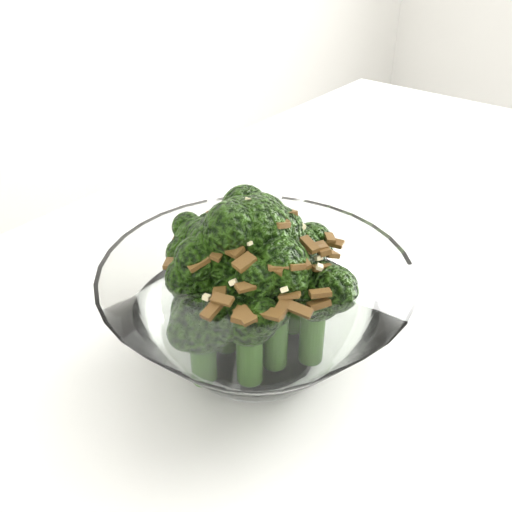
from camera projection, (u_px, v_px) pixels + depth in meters
table at (398, 337)px, 0.60m from camera, size 1.39×1.13×0.75m
broccoli_dish at (255, 300)px, 0.44m from camera, size 0.24×0.24×0.15m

